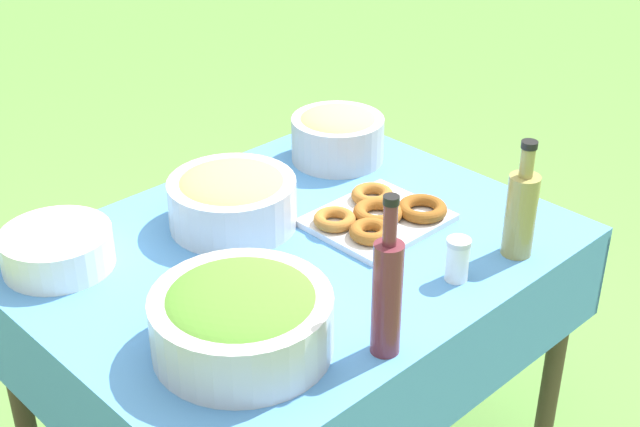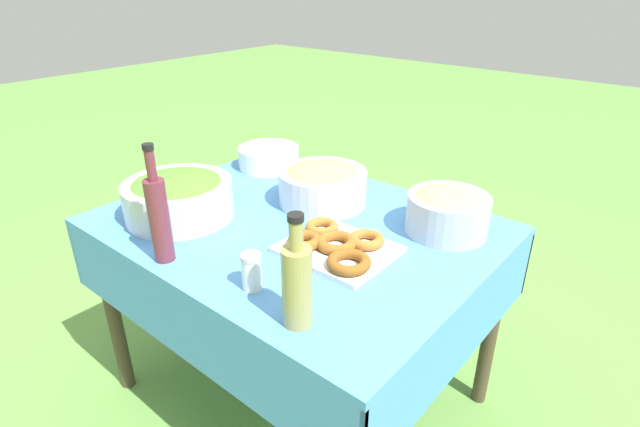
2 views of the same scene
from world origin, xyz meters
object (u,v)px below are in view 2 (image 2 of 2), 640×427
Objects in this scene: plate_stack at (269,157)px; bread_bowl at (323,183)px; donut_platter at (337,246)px; salad_bowl at (178,195)px; pasta_bowl at (448,210)px; olive_oil_bottle at (297,283)px; wine_bottle at (159,217)px.

plate_stack is 0.41m from bread_bowl.
bread_bowl reaches higher than donut_platter.
salad_bowl is 1.07× the size of donut_platter.
plate_stack is at bearing -17.96° from bread_bowl.
salad_bowl is at bearing 32.70° from pasta_bowl.
olive_oil_bottle is (0.05, 0.61, 0.03)m from pasta_bowl.
donut_platter is 1.08× the size of bread_bowl.
pasta_bowl reaches higher than plate_stack.
pasta_bowl is at bearing -119.39° from donut_platter.
donut_platter is at bearing -165.00° from salad_bowl.
bread_bowl is (0.37, -0.54, -0.04)m from olive_oil_bottle.
salad_bowl is at bearing -45.01° from wine_bottle.
plate_stack is at bearing -41.10° from olive_oil_bottle.
wine_bottle is (-0.19, 0.19, 0.06)m from salad_bowl.
pasta_bowl is 0.83m from wine_bottle.
plate_stack is at bearing -67.22° from wine_bottle.
olive_oil_bottle is 0.92× the size of bread_bowl.
salad_bowl and pasta_bowl have the same top height.
pasta_bowl is 0.90× the size of olive_oil_bottle.
pasta_bowl is 0.76× the size of donut_platter.
wine_bottle is (0.34, 0.33, 0.11)m from donut_platter.
olive_oil_bottle is at bearing 166.38° from salad_bowl.
plate_stack is (0.81, -0.05, -0.03)m from pasta_bowl.
salad_bowl is at bearing 15.00° from donut_platter.
plate_stack is at bearing -29.59° from donut_platter.
bread_bowl reaches higher than plate_stack.
pasta_bowl is 0.82× the size of bread_bowl.
donut_platter is 0.97× the size of wine_bottle.
pasta_bowl is 0.36m from donut_platter.
salad_bowl is at bearing 52.94° from bread_bowl.
bread_bowl is at bearing -55.23° from olive_oil_bottle.
salad_bowl is 1.43× the size of plate_stack.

